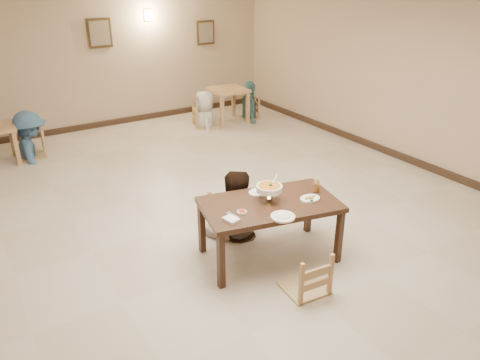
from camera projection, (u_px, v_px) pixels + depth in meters
floor at (216, 216)px, 6.67m from camera, size 10.00×10.00×0.00m
wall_back at (97, 58)px, 9.89m from camera, size 10.00×0.00×10.00m
wall_right at (417, 79)px, 8.00m from camera, size 0.00×10.00×10.00m
baseboard_back at (106, 123)px, 10.46m from camera, size 8.00×0.06×0.12m
baseboard_right at (404, 157)px, 8.58m from camera, size 0.06×10.00×0.12m
picture_b at (100, 33)px, 9.70m from camera, size 0.50×0.04×0.60m
picture_c at (206, 33)px, 10.98m from camera, size 0.45×0.04×0.55m
wall_sconce at (148, 15)px, 10.12m from camera, size 0.16×0.05×0.22m
main_table at (270, 208)px, 5.47m from camera, size 1.73×1.21×0.74m
chair_far at (228, 198)px, 6.09m from camera, size 0.46×0.46×0.98m
chair_near at (306, 252)px, 4.96m from camera, size 0.45×0.45×0.96m
main_diner at (233, 171)px, 5.90m from camera, size 1.02×0.90×1.77m
curry_warmer at (269, 188)px, 5.41m from camera, size 0.34×0.30×0.27m
rice_plate_far at (260, 192)px, 5.66m from camera, size 0.29×0.29×0.07m
rice_plate_near at (283, 216)px, 5.10m from camera, size 0.27×0.27×0.06m
fried_plate at (310, 198)px, 5.49m from camera, size 0.25×0.25×0.06m
chili_dish at (242, 212)px, 5.20m from camera, size 0.11×0.11×0.02m
napkin_cutlery at (231, 219)px, 5.04m from camera, size 0.18×0.26×0.03m
drink_glass at (316, 187)px, 5.67m from camera, size 0.07×0.07×0.14m
bg_table_right at (228, 95)px, 10.51m from camera, size 0.80×0.80×0.77m
bg_chair_lr at (29, 131)px, 8.56m from camera, size 0.48×0.48×1.01m
bg_chair_rl at (204, 104)px, 10.30m from camera, size 0.48×0.48×1.02m
bg_chair_rr at (249, 100)px, 10.88m from camera, size 0.41×0.41×0.88m
bg_diner_b at (25, 111)px, 8.41m from camera, size 0.66×1.14×1.76m
bg_diner_c at (204, 91)px, 10.18m from camera, size 0.71×0.88×1.57m
bg_diner_d at (249, 81)px, 10.71m from camera, size 0.75×1.10×1.73m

